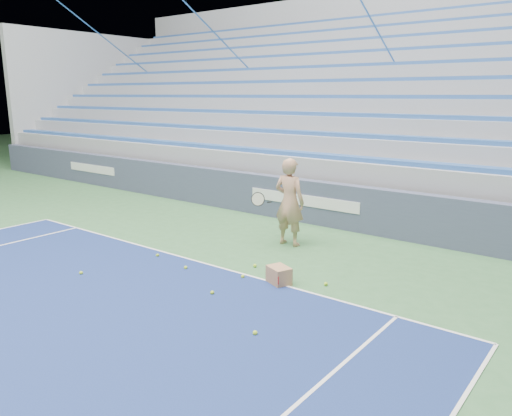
% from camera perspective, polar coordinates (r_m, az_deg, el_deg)
% --- Properties ---
extents(sponsor_barrier, '(30.00, 0.32, 1.10)m').
position_cam_1_polar(sponsor_barrier, '(12.86, 5.70, 0.81)').
color(sponsor_barrier, '#3E455F').
rests_on(sponsor_barrier, ground).
extents(bleachers, '(31.00, 9.15, 7.30)m').
position_cam_1_polar(bleachers, '(17.71, 15.84, 9.59)').
color(bleachers, '#94969C').
rests_on(bleachers, ground).
extents(tennis_player, '(0.97, 0.87, 1.91)m').
position_cam_1_polar(tennis_player, '(10.76, 3.82, 0.68)').
color(tennis_player, tan).
rests_on(tennis_player, ground).
extents(ball_box, '(0.49, 0.45, 0.30)m').
position_cam_1_polar(ball_box, '(8.75, 2.63, -7.68)').
color(ball_box, '#A87851').
rests_on(ball_box, ground).
extents(tennis_ball_0, '(0.07, 0.07, 0.07)m').
position_cam_1_polar(tennis_ball_0, '(9.74, -19.36, -7.01)').
color(tennis_ball_0, '#B4DD2D').
rests_on(tennis_ball_0, ground).
extents(tennis_ball_1, '(0.07, 0.07, 0.07)m').
position_cam_1_polar(tennis_ball_1, '(10.36, -11.19, -5.32)').
color(tennis_ball_1, '#B4DD2D').
rests_on(tennis_ball_1, ground).
extents(tennis_ball_2, '(0.07, 0.07, 0.07)m').
position_cam_1_polar(tennis_ball_2, '(7.04, -0.11, -14.08)').
color(tennis_ball_2, '#B4DD2D').
rests_on(tennis_ball_2, ground).
extents(tennis_ball_3, '(0.07, 0.07, 0.07)m').
position_cam_1_polar(tennis_ball_3, '(8.77, 7.99, -8.59)').
color(tennis_ball_3, '#B4DD2D').
rests_on(tennis_ball_3, ground).
extents(tennis_ball_4, '(0.07, 0.07, 0.07)m').
position_cam_1_polar(tennis_ball_4, '(9.56, -8.05, -6.76)').
color(tennis_ball_4, '#B4DD2D').
rests_on(tennis_ball_4, ground).
extents(tennis_ball_5, '(0.07, 0.07, 0.07)m').
position_cam_1_polar(tennis_ball_5, '(9.03, -1.53, -7.82)').
color(tennis_ball_5, '#B4DD2D').
rests_on(tennis_ball_5, ground).
extents(tennis_ball_6, '(0.07, 0.07, 0.07)m').
position_cam_1_polar(tennis_ball_6, '(9.57, -0.12, -6.60)').
color(tennis_ball_6, '#B4DD2D').
rests_on(tennis_ball_6, ground).
extents(tennis_ball_7, '(0.07, 0.07, 0.07)m').
position_cam_1_polar(tennis_ball_7, '(8.36, -5.03, -9.62)').
color(tennis_ball_7, '#B4DD2D').
rests_on(tennis_ball_7, ground).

